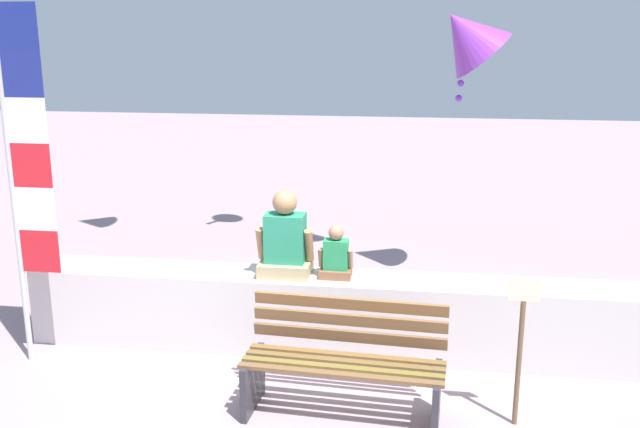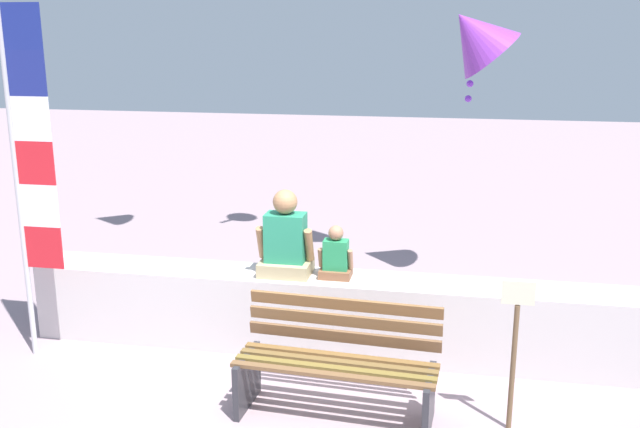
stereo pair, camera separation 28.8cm
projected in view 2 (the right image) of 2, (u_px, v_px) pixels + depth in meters
ground_plane at (307, 404)px, 5.80m from camera, size 40.00×40.00×0.00m
seawall_ledge at (329, 314)px, 6.71m from camera, size 5.76×0.54×0.74m
park_bench at (338, 365)px, 5.58m from camera, size 1.61×0.71×0.88m
person_adult at (286, 242)px, 6.61m from camera, size 0.53×0.39×0.81m
person_child at (336, 257)px, 6.55m from camera, size 0.33×0.24×0.50m
flag_banner at (27, 159)px, 6.23m from camera, size 0.40×0.05×3.19m
kite_purple at (476, 35)px, 7.69m from camera, size 1.01×0.85×1.23m
sign_post at (515, 342)px, 5.28m from camera, size 0.24×0.04×1.20m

